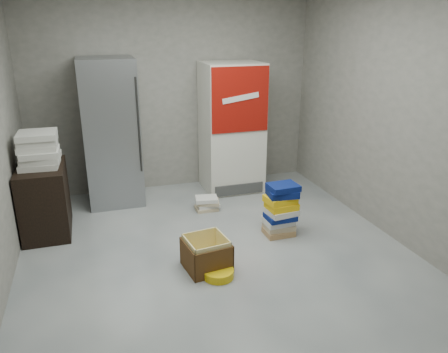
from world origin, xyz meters
TOP-DOWN VIEW (x-y plane):
  - ground at (0.00, 0.00)m, footprint 5.00×5.00m
  - room_shell at (0.00, 0.00)m, footprint 4.04×5.04m
  - steel_fridge at (-0.90, 2.13)m, footprint 0.70×0.72m
  - coke_cooler at (0.75, 2.12)m, footprint 0.80×0.73m
  - wood_shelf at (-1.73, 1.40)m, footprint 0.50×0.80m
  - supply_box_stack at (-1.72, 1.40)m, footprint 0.44×0.44m
  - phonebook_stack_main at (0.81, 0.52)m, footprint 0.37×0.31m
  - phonebook_stack_side at (0.20, 1.45)m, footprint 0.34×0.28m
  - cardboard_box at (-0.19, 0.07)m, footprint 0.46×0.46m
  - bucket_lid at (-0.12, -0.12)m, footprint 0.33×0.33m

SIDE VIEW (x-z plane):
  - ground at x=0.00m, z-range 0.00..0.00m
  - bucket_lid at x=-0.12m, z-range 0.00..0.08m
  - phonebook_stack_side at x=0.20m, z-range 0.00..0.18m
  - cardboard_box at x=-0.19m, z-range -0.03..0.30m
  - phonebook_stack_main at x=0.81m, z-range 0.00..0.62m
  - wood_shelf at x=-1.73m, z-range 0.00..0.80m
  - coke_cooler at x=0.75m, z-range 0.00..1.80m
  - steel_fridge at x=-0.90m, z-range 0.00..1.90m
  - supply_box_stack at x=-1.72m, z-range 0.80..1.19m
  - room_shell at x=0.00m, z-range 0.39..3.21m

